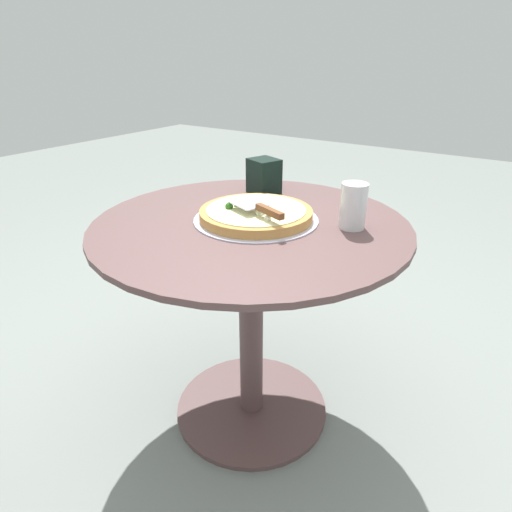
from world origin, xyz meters
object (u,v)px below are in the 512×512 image
(patio_table, at_px, (251,286))
(pizza_server, at_px, (259,208))
(drinking_cup, at_px, (353,206))
(pizza_on_tray, at_px, (256,214))
(napkin_dispenser, at_px, (264,176))

(patio_table, relative_size, pizza_server, 4.41)
(drinking_cup, bearing_deg, pizza_server, 123.03)
(pizza_server, relative_size, drinking_cup, 1.65)
(patio_table, distance_m, drinking_cup, 0.41)
(pizza_on_tray, distance_m, pizza_server, 0.07)
(pizza_on_tray, relative_size, pizza_server, 1.75)
(pizza_server, relative_size, napkin_dispenser, 1.76)
(pizza_on_tray, distance_m, drinking_cup, 0.29)
(pizza_on_tray, bearing_deg, pizza_server, -137.77)
(pizza_server, bearing_deg, napkin_dispenser, 30.62)
(patio_table, xyz_separation_m, pizza_on_tray, (0.02, -0.00, 0.23))
(patio_table, height_order, pizza_on_tray, pizza_on_tray)
(drinking_cup, bearing_deg, pizza_on_tray, 110.79)
(pizza_on_tray, height_order, pizza_server, pizza_server)
(pizza_on_tray, height_order, drinking_cup, drinking_cup)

